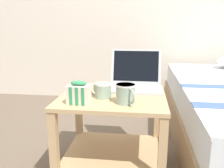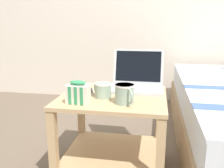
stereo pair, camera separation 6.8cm
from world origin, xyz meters
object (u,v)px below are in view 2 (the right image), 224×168
(mug_front_left, at_px, (103,89))
(cell_phone, at_px, (88,91))
(laptop, at_px, (137,81))
(snack_bag, at_px, (78,93))
(mug_front_right, at_px, (125,93))

(mug_front_left, relative_size, cell_phone, 0.80)
(laptop, bearing_deg, snack_bag, -128.20)
(laptop, distance_m, cell_phone, 0.33)
(laptop, xyz_separation_m, mug_front_left, (-0.18, -0.24, -0.00))
(mug_front_right, height_order, cell_phone, mug_front_right)
(laptop, xyz_separation_m, cell_phone, (-0.29, -0.14, -0.04))
(mug_front_left, bearing_deg, cell_phone, 140.26)
(snack_bag, xyz_separation_m, cell_phone, (-0.01, 0.22, -0.05))
(laptop, height_order, cell_phone, laptop)
(mug_front_right, distance_m, snack_bag, 0.25)
(laptop, xyz_separation_m, mug_front_right, (-0.04, -0.33, 0.01))
(laptop, relative_size, snack_bag, 2.73)
(snack_bag, height_order, cell_phone, snack_bag)
(mug_front_right, bearing_deg, mug_front_left, 147.27)
(laptop, bearing_deg, cell_phone, -154.39)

